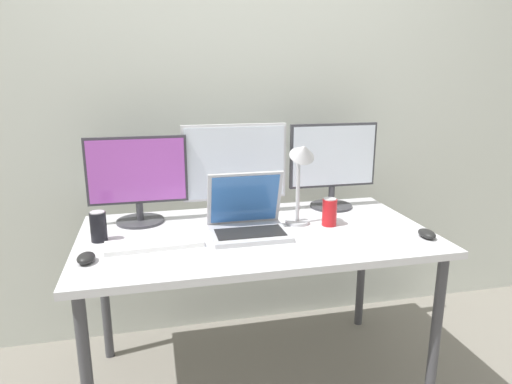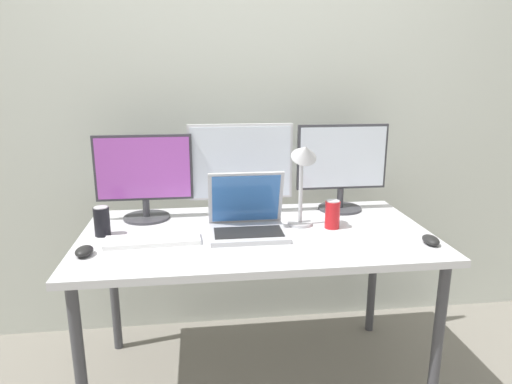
% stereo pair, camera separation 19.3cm
% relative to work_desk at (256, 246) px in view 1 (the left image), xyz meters
% --- Properties ---
extents(ground_plane, '(16.00, 16.00, 0.00)m').
position_rel_work_desk_xyz_m(ground_plane, '(0.00, 0.00, -0.68)').
color(ground_plane, gray).
extents(wall_back, '(7.00, 0.08, 2.60)m').
position_rel_work_desk_xyz_m(wall_back, '(0.00, 0.59, 0.62)').
color(wall_back, silver).
rests_on(wall_back, ground).
extents(work_desk, '(1.50, 0.82, 0.74)m').
position_rel_work_desk_xyz_m(work_desk, '(0.00, 0.00, 0.00)').
color(work_desk, '#424247').
rests_on(work_desk, ground).
extents(monitor_left, '(0.45, 0.22, 0.40)m').
position_rel_work_desk_xyz_m(monitor_left, '(-0.49, 0.25, 0.27)').
color(monitor_left, '#38383D').
rests_on(monitor_left, work_desk).
extents(monitor_center, '(0.50, 0.19, 0.44)m').
position_rel_work_desk_xyz_m(monitor_center, '(-0.04, 0.28, 0.30)').
color(monitor_center, silver).
rests_on(monitor_center, work_desk).
extents(monitor_right, '(0.45, 0.21, 0.43)m').
position_rel_work_desk_xyz_m(monitor_right, '(0.46, 0.28, 0.29)').
color(monitor_right, '#38383D').
rests_on(monitor_right, work_desk).
extents(laptop_silver, '(0.33, 0.26, 0.26)m').
position_rel_work_desk_xyz_m(laptop_silver, '(-0.04, -0.00, 0.12)').
color(laptop_silver, '#B7B7BC').
rests_on(laptop_silver, work_desk).
extents(keyboard_main, '(0.39, 0.15, 0.02)m').
position_rel_work_desk_xyz_m(keyboard_main, '(-0.43, -0.07, 0.07)').
color(keyboard_main, white).
rests_on(keyboard_main, work_desk).
extents(mouse_by_keyboard, '(0.07, 0.10, 0.04)m').
position_rel_work_desk_xyz_m(mouse_by_keyboard, '(-0.68, -0.18, 0.08)').
color(mouse_by_keyboard, black).
rests_on(mouse_by_keyboard, work_desk).
extents(mouse_by_laptop, '(0.07, 0.10, 0.03)m').
position_rel_work_desk_xyz_m(mouse_by_laptop, '(0.68, -0.23, 0.08)').
color(mouse_by_laptop, black).
rests_on(mouse_by_laptop, work_desk).
extents(soda_can_near_keyboard, '(0.07, 0.07, 0.13)m').
position_rel_work_desk_xyz_m(soda_can_near_keyboard, '(-0.65, 0.04, 0.13)').
color(soda_can_near_keyboard, black).
rests_on(soda_can_near_keyboard, work_desk).
extents(soda_can_by_laptop, '(0.07, 0.07, 0.13)m').
position_rel_work_desk_xyz_m(soda_can_by_laptop, '(0.34, 0.01, 0.13)').
color(soda_can_by_laptop, red).
rests_on(soda_can_by_laptop, work_desk).
extents(desk_lamp, '(0.11, 0.18, 0.40)m').
position_rel_work_desk_xyz_m(desk_lamp, '(0.21, 0.03, 0.33)').
color(desk_lamp, '#B7B7BC').
rests_on(desk_lamp, work_desk).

